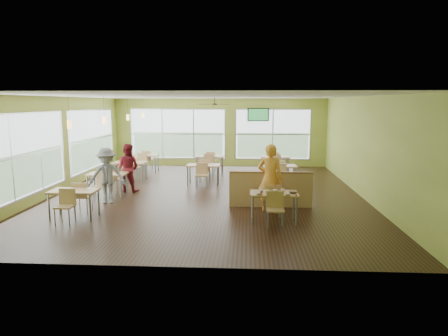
{
  "coord_description": "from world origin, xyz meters",
  "views": [
    {
      "loc": [
        1.32,
        -12.9,
        2.99
      ],
      "look_at": [
        0.63,
        -1.34,
        1.1
      ],
      "focal_mm": 32.0,
      "sensor_mm": 36.0,
      "label": 1
    }
  ],
  "objects_px": {
    "half_wall_divider": "(271,189)",
    "food_basket": "(293,192)",
    "man_plaid": "(270,178)",
    "main_table": "(274,197)"
  },
  "relations": [
    {
      "from": "half_wall_divider",
      "to": "food_basket",
      "type": "xyz_separation_m",
      "value": [
        0.47,
        -1.48,
        0.25
      ]
    },
    {
      "from": "man_plaid",
      "to": "main_table",
      "type": "bearing_deg",
      "value": 107.97
    },
    {
      "from": "main_table",
      "to": "half_wall_divider",
      "type": "distance_m",
      "value": 1.45
    },
    {
      "from": "man_plaid",
      "to": "food_basket",
      "type": "height_order",
      "value": "man_plaid"
    },
    {
      "from": "food_basket",
      "to": "half_wall_divider",
      "type": "bearing_deg",
      "value": 107.78
    },
    {
      "from": "main_table",
      "to": "man_plaid",
      "type": "relative_size",
      "value": 0.8
    },
    {
      "from": "half_wall_divider",
      "to": "man_plaid",
      "type": "xyz_separation_m",
      "value": [
        -0.06,
        -0.59,
        0.43
      ]
    },
    {
      "from": "main_table",
      "to": "food_basket",
      "type": "distance_m",
      "value": 0.5
    },
    {
      "from": "main_table",
      "to": "food_basket",
      "type": "relative_size",
      "value": 7.13
    },
    {
      "from": "main_table",
      "to": "man_plaid",
      "type": "bearing_deg",
      "value": 93.79
    }
  ]
}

